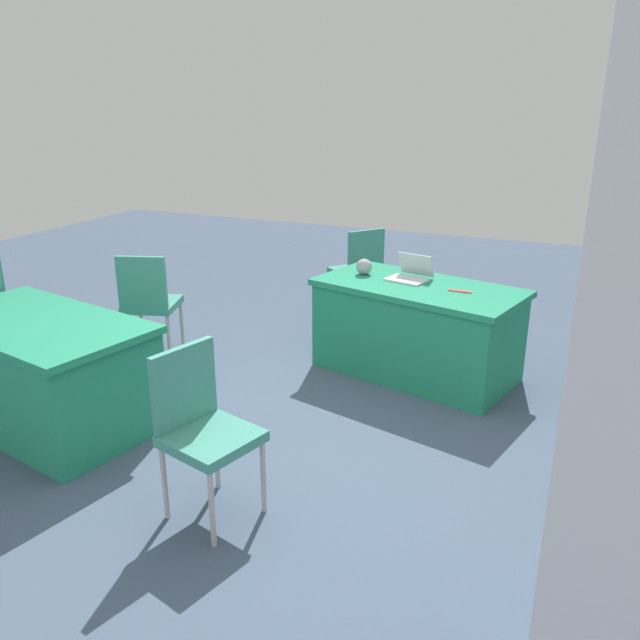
% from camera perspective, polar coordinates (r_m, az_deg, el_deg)
% --- Properties ---
extents(ground_plane, '(14.40, 14.40, 0.00)m').
position_cam_1_polar(ground_plane, '(4.44, -1.77, -10.59)').
color(ground_plane, '#3D4C60').
extents(table_foreground, '(1.80, 1.20, 0.77)m').
position_cam_1_polar(table_foreground, '(5.36, 8.61, -0.83)').
color(table_foreground, '#1E7A56').
rests_on(table_foreground, ground).
extents(table_mid_left, '(1.79, 1.20, 0.77)m').
position_cam_1_polar(table_mid_left, '(4.90, -23.51, -4.27)').
color(table_mid_left, '#1E7A56').
rests_on(table_mid_left, ground).
extents(chair_near_front, '(0.62, 0.62, 0.95)m').
position_cam_1_polar(chair_near_front, '(6.71, 3.51, 4.79)').
color(chair_near_front, '#9E9993').
rests_on(chair_near_front, ground).
extents(chair_tucked_right, '(0.56, 0.56, 0.97)m').
position_cam_1_polar(chair_tucked_right, '(5.73, -15.01, 1.82)').
color(chair_tucked_right, '#9E9993').
rests_on(chair_tucked_right, ground).
extents(chair_aisle, '(0.54, 0.54, 0.96)m').
position_cam_1_polar(chair_aisle, '(3.55, -10.49, -8.99)').
color(chair_aisle, '#9E9993').
rests_on(chair_aisle, ground).
extents(laptop_silver, '(0.38, 0.36, 0.21)m').
position_cam_1_polar(laptop_silver, '(5.38, 7.98, 3.99)').
color(laptop_silver, silver).
rests_on(laptop_silver, table_foreground).
extents(yarn_ball, '(0.14, 0.14, 0.14)m').
position_cam_1_polar(yarn_ball, '(5.49, 3.95, 4.76)').
color(yarn_ball, gray).
rests_on(yarn_ball, table_foreground).
extents(scissors_red, '(0.18, 0.04, 0.01)m').
position_cam_1_polar(scissors_red, '(5.11, 12.37, 2.52)').
color(scissors_red, red).
rests_on(scissors_red, table_foreground).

